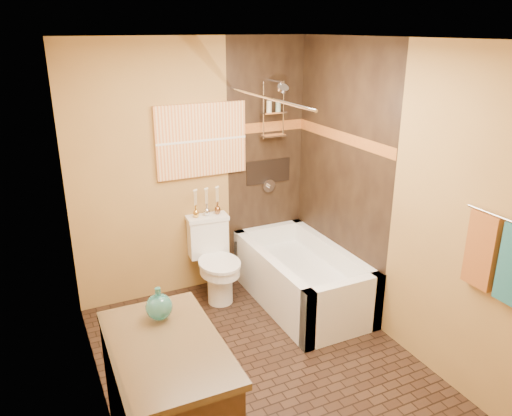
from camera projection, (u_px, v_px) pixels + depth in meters
floor at (262, 366)px, 4.01m from camera, size 3.00×3.00×0.00m
wall_left at (89, 253)px, 3.09m from camera, size 0.02×3.00×2.50m
wall_right at (394, 199)px, 4.07m from camera, size 0.02×3.00×2.50m
wall_back at (194, 171)px, 4.85m from camera, size 2.40×0.02×2.50m
wall_front at (406, 330)px, 2.31m from camera, size 2.40×0.02×2.50m
ceiling at (263, 39)px, 3.15m from camera, size 3.00×3.00×0.00m
alcove_tile_back at (266, 162)px, 5.15m from camera, size 0.85×0.01×2.50m
alcove_tile_right at (340, 176)px, 4.70m from camera, size 0.01×1.50×2.50m
mosaic_band_back at (267, 127)px, 5.02m from camera, size 0.85×0.01×0.10m
mosaic_band_right at (342, 137)px, 4.57m from camera, size 0.01×1.50×0.10m
alcove_niche at (268, 171)px, 5.19m from camera, size 0.50×0.01×0.25m
shower_fixtures at (274, 124)px, 4.93m from camera, size 0.24×0.33×1.16m
curtain_rod at (266, 98)px, 4.11m from camera, size 0.03×1.55×0.03m
towel_bar at (504, 219)px, 3.09m from camera, size 0.02×0.55×0.02m
towel_rust at (481, 250)px, 3.29m from camera, size 0.05×0.22×0.52m
sunset_painting at (201, 140)px, 4.76m from camera, size 0.90×0.04×0.70m
vanity_mirror at (105, 255)px, 2.48m from camera, size 0.01×1.00×0.90m
bathtub at (301, 281)px, 4.89m from camera, size 0.80×1.50×0.55m
toilet at (215, 259)px, 4.92m from camera, size 0.42×0.62×0.81m
vanity at (169, 408)px, 2.95m from camera, size 0.64×1.02×0.89m
teal_bottle at (159, 304)px, 3.01m from camera, size 0.20×0.20×0.26m
bud_vases at (207, 201)px, 4.89m from camera, size 0.29×0.06×0.28m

